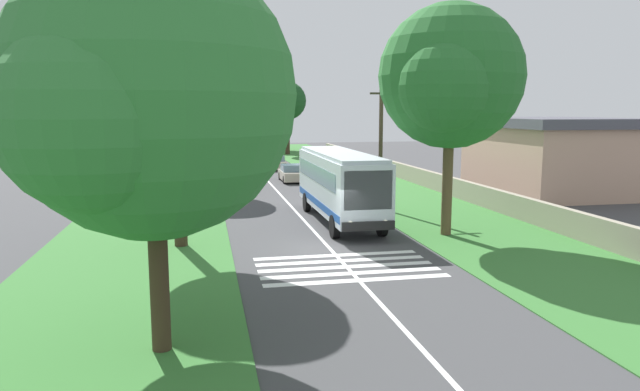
# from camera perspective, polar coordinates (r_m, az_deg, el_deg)

# --- Properties ---
(ground) EXTENTS (160.00, 160.00, 0.00)m
(ground) POSITION_cam_1_polar(r_m,az_deg,el_deg) (24.98, 1.07, -5.34)
(ground) COLOR #424244
(grass_verge_left) EXTENTS (120.00, 8.00, 0.04)m
(grass_verge_left) POSITION_cam_1_polar(r_m,az_deg,el_deg) (39.25, -15.56, -0.56)
(grass_verge_left) COLOR #387533
(grass_verge_left) RESTS_ON ground
(grass_verge_right) EXTENTS (120.00, 8.00, 0.04)m
(grass_verge_right) POSITION_cam_1_polar(r_m,az_deg,el_deg) (41.38, 7.71, 0.13)
(grass_verge_right) COLOR #387533
(grass_verge_right) RESTS_ON ground
(centre_line) EXTENTS (110.00, 0.16, 0.01)m
(centre_line) POSITION_cam_1_polar(r_m,az_deg,el_deg) (39.49, -3.61, -0.23)
(centre_line) COLOR silver
(centre_line) RESTS_ON ground
(coach_bus) EXTENTS (11.16, 2.62, 3.73)m
(coach_bus) POSITION_cam_1_polar(r_m,az_deg,el_deg) (30.82, 1.92, 1.35)
(coach_bus) COLOR silver
(coach_bus) RESTS_ON ground
(zebra_crossing) EXTENTS (4.05, 6.80, 0.01)m
(zebra_crossing) POSITION_cam_1_polar(r_m,az_deg,el_deg) (22.35, 2.63, -7.01)
(zebra_crossing) COLOR silver
(zebra_crossing) RESTS_ON ground
(trailing_car_0) EXTENTS (4.30, 1.78, 1.43)m
(trailing_car_0) POSITION_cam_1_polar(r_m,az_deg,el_deg) (48.43, -2.82, 2.17)
(trailing_car_0) COLOR #B7A893
(trailing_car_0) RESTS_ON ground
(trailing_car_1) EXTENTS (4.30, 1.78, 1.43)m
(trailing_car_1) POSITION_cam_1_polar(r_m,az_deg,el_deg) (58.26, -4.41, 3.22)
(trailing_car_1) COLOR #B7A893
(trailing_car_1) RESTS_ON ground
(trailing_car_2) EXTENTS (4.30, 1.78, 1.43)m
(trailing_car_2) POSITION_cam_1_polar(r_m,az_deg,el_deg) (65.68, -8.28, 3.75)
(trailing_car_2) COLOR #145933
(trailing_car_2) RESTS_ON ground
(roadside_tree_left_0) EXTENTS (6.18, 5.18, 10.48)m
(roadside_tree_left_0) POSITION_cam_1_polar(r_m,az_deg,el_deg) (25.58, -14.48, 12.21)
(roadside_tree_left_0) COLOR #3D2D1E
(roadside_tree_left_0) RESTS_ON grass_verge_left
(roadside_tree_left_1) EXTENTS (6.89, 5.62, 10.25)m
(roadside_tree_left_1) POSITION_cam_1_polar(r_m,az_deg,el_deg) (44.32, -12.90, 9.97)
(roadside_tree_left_1) COLOR brown
(roadside_tree_left_1) RESTS_ON grass_verge_left
(roadside_tree_left_2) EXTENTS (7.96, 6.84, 9.68)m
(roadside_tree_left_2) POSITION_cam_1_polar(r_m,az_deg,el_deg) (14.47, -16.68, 8.78)
(roadside_tree_left_2) COLOR #3D2D1E
(roadside_tree_left_2) RESTS_ON grass_verge_left
(roadside_tree_right_0) EXTENTS (7.48, 6.50, 9.38)m
(roadside_tree_right_0) POSITION_cam_1_polar(r_m,az_deg,el_deg) (85.74, -4.65, 8.47)
(roadside_tree_right_0) COLOR #4C3826
(roadside_tree_right_0) RESTS_ON grass_verge_right
(roadside_tree_right_1) EXTENTS (7.53, 6.66, 10.76)m
(roadside_tree_right_1) POSITION_cam_1_polar(r_m,az_deg,el_deg) (27.76, 12.43, 11.06)
(roadside_tree_right_1) COLOR brown
(roadside_tree_right_1) RESTS_ON grass_verge_right
(roadside_tree_right_2) EXTENTS (5.64, 5.01, 9.56)m
(roadside_tree_right_2) POSITION_cam_1_polar(r_m,az_deg,el_deg) (77.43, -3.32, 9.17)
(roadside_tree_right_2) COLOR #3D2D1E
(roadside_tree_right_2) RESTS_ON grass_verge_right
(utility_pole) EXTENTS (0.24, 1.40, 7.45)m
(utility_pole) POSITION_cam_1_polar(r_m,az_deg,el_deg) (34.69, 5.99, 5.02)
(utility_pole) COLOR #473828
(utility_pole) RESTS_ON grass_verge_right
(roadside_wall) EXTENTS (70.00, 0.40, 1.27)m
(roadside_wall) POSITION_cam_1_polar(r_m,az_deg,el_deg) (47.12, 9.66, 1.90)
(roadside_wall) COLOR #9E937F
(roadside_wall) RESTS_ON grass_verge_right
(roadside_building) EXTENTS (11.96, 9.34, 5.36)m
(roadside_building) POSITION_cam_1_polar(r_m,az_deg,el_deg) (45.01, 21.87, 3.72)
(roadside_building) COLOR tan
(roadside_building) RESTS_ON ground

